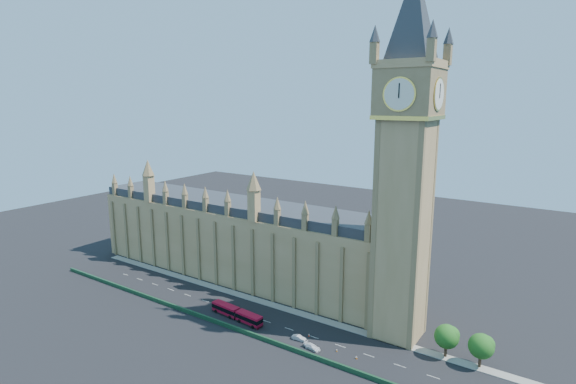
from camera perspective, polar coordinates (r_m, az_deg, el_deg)
The scene contains 15 objects.
ground at distance 137.20m, azimuth -4.19°, elevation -15.62°, with size 400.00×400.00×0.00m, color black.
palace_westminster at distance 162.43m, azimuth -6.49°, elevation -5.97°, with size 120.00×20.00×28.00m.
elizabeth_tower at distance 116.41m, azimuth 14.92°, elevation 7.21°, with size 20.59×20.59×105.00m.
bridge_parapet at distance 130.78m, azimuth -6.72°, elevation -16.82°, with size 160.00×0.60×1.20m, color #1E4C2D.
kerb_north at distance 143.96m, azimuth -1.80°, elevation -14.18°, with size 160.00×3.00×0.16m, color gray.
tree_east_near at distance 122.56m, azimuth 19.62°, elevation -16.85°, with size 6.00×6.00×8.50m.
tree_east_far at distance 121.30m, azimuth 23.45°, elevation -17.48°, with size 6.00×6.00×8.50m.
red_bus at distance 136.31m, azimuth -6.55°, elevation -15.08°, with size 18.60×4.34×3.13m.
car_grey at distance 135.40m, azimuth -5.92°, elevation -15.73°, with size 1.54×3.83×1.31m, color #46494E.
car_silver at distance 125.52m, azimuth 1.39°, elevation -18.02°, with size 1.35×3.88×1.28m, color #AFB1B7.
car_white at distance 121.72m, azimuth 3.09°, elevation -19.04°, with size 1.86×4.59×1.33m, color white.
cone_a at distance 121.50m, azimuth 6.20°, elevation -19.36°, with size 0.46×0.46×0.62m.
cone_b at distance 127.46m, azimuth 2.68°, elevation -17.69°, with size 0.58×0.58×0.70m.
cone_c at distance 127.50m, azimuth 1.46°, elevation -17.68°, with size 0.51×0.51×0.64m.
cone_d at distance 119.21m, azimuth 8.69°, elevation -20.06°, with size 0.53×0.53×0.74m.
Camera 1 is at (75.53, -95.90, 62.61)m, focal length 28.00 mm.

